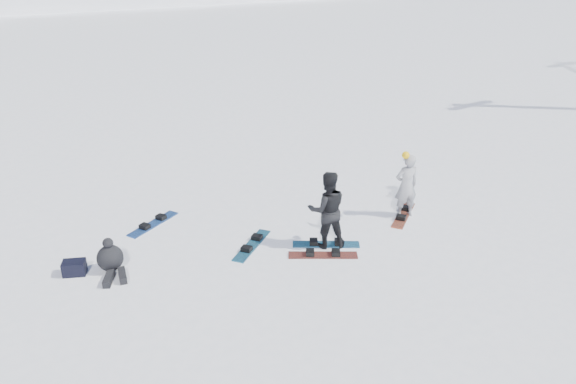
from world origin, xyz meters
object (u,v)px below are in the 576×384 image
object	(u,v)px
snowboarder_woman	(406,185)
snowboard_loose_c	(153,224)
snowboard_loose_a	(252,245)
snowboard_loose_b	(323,255)
snowboarder_man	(327,210)
seated_rider	(111,259)
gear_bag	(74,268)

from	to	relation	value
snowboarder_woman	snowboard_loose_c	world-z (taller)	snowboarder_woman
snowboarder_woman	snowboard_loose_c	bearing A→B (deg)	-12.53
snowboard_loose_a	snowboard_loose_b	xyz separation A→B (m)	(1.21, -1.09, 0.00)
snowboarder_man	snowboard_loose_a	xyz separation A→B (m)	(-1.51, 0.71, -0.87)
seated_rider	snowboard_loose_c	xyz separation A→B (m)	(1.29, 1.68, -0.28)
snowboard_loose_a	snowboard_loose_c	xyz separation A→B (m)	(-1.71, 2.02, 0.00)
gear_bag	snowboard_loose_b	xyz separation A→B (m)	(4.91, -1.68, -0.14)
snowboarder_woman	snowboarder_man	world-z (taller)	snowboarder_man
gear_bag	snowboard_loose_c	distance (m)	2.46
seated_rider	snowboard_loose_b	world-z (taller)	seated_rider
snowboarder_woman	gear_bag	xyz separation A→B (m)	(-7.67, 0.91, -0.68)
seated_rider	gear_bag	bearing A→B (deg)	174.95
seated_rider	snowboarder_man	bearing A→B (deg)	1.42
seated_rider	snowboard_loose_c	world-z (taller)	seated_rider
snowboarder_woman	snowboard_loose_a	xyz separation A→B (m)	(-3.96, 0.32, -0.81)
snowboarder_man	gear_bag	world-z (taller)	snowboarder_man
snowboarder_woman	gear_bag	world-z (taller)	snowboarder_woman
snowboard_loose_c	snowboarder_woman	bearing A→B (deg)	-55.09
snowboarder_man	snowboard_loose_a	size ratio (longest dim) A/B	1.18
seated_rider	snowboard_loose_a	world-z (taller)	seated_rider
snowboarder_woman	snowboard_loose_b	bearing A→B (deg)	25.46
snowboarder_woman	gear_bag	distance (m)	7.75
snowboard_loose_a	snowboard_loose_c	size ratio (longest dim) A/B	1.00
seated_rider	snowboard_loose_a	distance (m)	3.03
snowboard_loose_a	gear_bag	bearing A→B (deg)	128.94
snowboarder_woman	snowboarder_man	size ratio (longest dim) A/B	1.00
snowboard_loose_a	seated_rider	bearing A→B (deg)	131.53
snowboard_loose_a	snowboarder_woman	bearing A→B (deg)	-46.76
snowboarder_woman	gear_bag	bearing A→B (deg)	3.13
gear_bag	snowboard_loose_b	size ratio (longest dim) A/B	0.30
snowboard_loose_a	snowboard_loose_b	bearing A→B (deg)	-84.24
snowboarder_man	snowboard_loose_b	distance (m)	1.00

